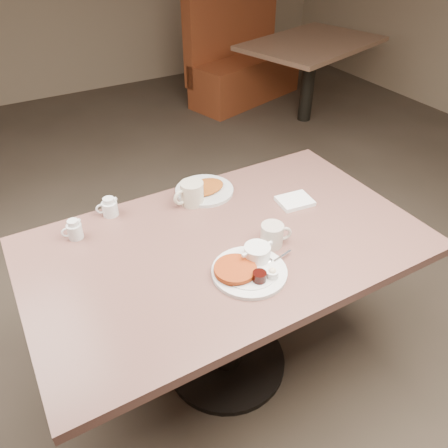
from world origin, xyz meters
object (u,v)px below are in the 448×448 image
creamer_left (74,230)px  creamer_right (109,207)px  coffee_mug_near (273,235)px  hash_plate (204,189)px  coffee_mug_far (191,193)px  diner_table (226,274)px  booth_back_right (248,61)px  main_plate (249,267)px

creamer_left → creamer_right: (0.16, 0.08, -0.00)m
coffee_mug_near → hash_plate: size_ratio=0.43×
coffee_mug_near → coffee_mug_far: bearing=109.3°
coffee_mug_far → coffee_mug_near: bearing=-70.7°
coffee_mug_near → hash_plate: 0.46m
creamer_left → hash_plate: size_ratio=0.30×
creamer_left → diner_table: bearing=-32.2°
coffee_mug_far → diner_table: bearing=-90.0°
coffee_mug_near → booth_back_right: 3.46m
diner_table → coffee_mug_far: bearing=90.0°
main_plate → coffee_mug_far: 0.48m
creamer_right → hash_plate: creamer_right is taller
diner_table → coffee_mug_far: (-0.00, 0.30, 0.22)m
diner_table → hash_plate: size_ratio=5.05×
creamer_left → hash_plate: bearing=4.2°
coffee_mug_near → hash_plate: bearing=96.4°
diner_table → creamer_right: size_ratio=15.58×
diner_table → coffee_mug_near: (0.14, -0.10, 0.22)m
main_plate → booth_back_right: bearing=57.6°
diner_table → main_plate: 0.27m
coffee_mug_far → creamer_right: 0.34m
coffee_mug_far → hash_plate: 0.11m
diner_table → main_plate: bearing=-94.9°
creamer_right → booth_back_right: 3.34m
creamer_left → coffee_mug_near: bearing=-32.9°
creamer_right → creamer_left: bearing=-153.8°
main_plate → booth_back_right: size_ratio=0.19×
diner_table → booth_back_right: 3.43m
diner_table → main_plate: main_plate is taller
hash_plate → booth_back_right: bearing=54.0°
coffee_mug_far → creamer_left: 0.49m
coffee_mug_far → creamer_left: size_ratio=1.64×
coffee_mug_near → creamer_left: size_ratio=1.45×
coffee_mug_far → hash_plate: bearing=30.7°
main_plate → creamer_right: bearing=118.6°
main_plate → booth_back_right: booth_back_right is taller
coffee_mug_near → coffee_mug_far: size_ratio=0.88×
creamer_left → creamer_right: 0.18m
coffee_mug_near → coffee_mug_far: 0.42m
diner_table → coffee_mug_near: size_ratio=11.64×
creamer_left → hash_plate: (0.58, 0.04, -0.02)m
coffee_mug_near → creamer_left: (-0.63, 0.41, -0.01)m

